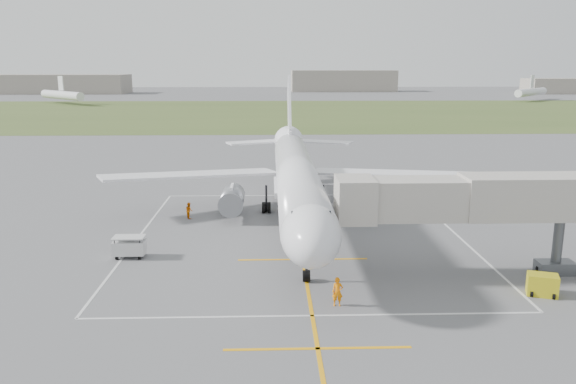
{
  "coord_description": "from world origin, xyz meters",
  "views": [
    {
      "loc": [
        -2.42,
        -51.04,
        14.62
      ],
      "look_at": [
        -0.95,
        -4.0,
        4.0
      ],
      "focal_mm": 35.0,
      "sensor_mm": 36.0,
      "label": 1
    }
  ],
  "objects_px": {
    "airliner": "(296,177)",
    "baggage_cart": "(129,247)",
    "ramp_worker_nose": "(338,292)",
    "jet_bridge": "(529,210)",
    "gpu_unit": "(542,285)",
    "ramp_worker_wing": "(189,210)"
  },
  "relations": [
    {
      "from": "airliner",
      "to": "baggage_cart",
      "type": "height_order",
      "value": "airliner"
    },
    {
      "from": "ramp_worker_nose",
      "to": "jet_bridge",
      "type": "bearing_deg",
      "value": 23.94
    },
    {
      "from": "jet_bridge",
      "to": "baggage_cart",
      "type": "relative_size",
      "value": 9.68
    },
    {
      "from": "baggage_cart",
      "to": "ramp_worker_nose",
      "type": "distance_m",
      "value": 17.9
    },
    {
      "from": "gpu_unit",
      "to": "jet_bridge",
      "type": "bearing_deg",
      "value": 101.74
    },
    {
      "from": "airliner",
      "to": "ramp_worker_nose",
      "type": "distance_m",
      "value": 19.72
    },
    {
      "from": "ramp_worker_wing",
      "to": "baggage_cart",
      "type": "bearing_deg",
      "value": 135.37
    },
    {
      "from": "gpu_unit",
      "to": "baggage_cart",
      "type": "distance_m",
      "value": 29.85
    },
    {
      "from": "ramp_worker_nose",
      "to": "airliner",
      "type": "bearing_deg",
      "value": 98.95
    },
    {
      "from": "baggage_cart",
      "to": "ramp_worker_wing",
      "type": "height_order",
      "value": "baggage_cart"
    },
    {
      "from": "jet_bridge",
      "to": "gpu_unit",
      "type": "bearing_deg",
      "value": -97.71
    },
    {
      "from": "airliner",
      "to": "jet_bridge",
      "type": "xyz_separation_m",
      "value": [
        15.72,
        -14.25,
        0.35
      ]
    },
    {
      "from": "ramp_worker_nose",
      "to": "baggage_cart",
      "type": "bearing_deg",
      "value": 151.82
    },
    {
      "from": "airliner",
      "to": "baggage_cart",
      "type": "relative_size",
      "value": 19.35
    },
    {
      "from": "gpu_unit",
      "to": "ramp_worker_nose",
      "type": "height_order",
      "value": "ramp_worker_nose"
    },
    {
      "from": "gpu_unit",
      "to": "baggage_cart",
      "type": "xyz_separation_m",
      "value": [
        -28.68,
        8.29,
        0.17
      ]
    },
    {
      "from": "jet_bridge",
      "to": "ramp_worker_nose",
      "type": "height_order",
      "value": "jet_bridge"
    },
    {
      "from": "baggage_cart",
      "to": "ramp_worker_nose",
      "type": "height_order",
      "value": "ramp_worker_nose"
    },
    {
      "from": "airliner",
      "to": "baggage_cart",
      "type": "bearing_deg",
      "value": -143.95
    },
    {
      "from": "jet_bridge",
      "to": "gpu_unit",
      "type": "distance_m",
      "value": 5.61
    },
    {
      "from": "jet_bridge",
      "to": "gpu_unit",
      "type": "xyz_separation_m",
      "value": [
        -0.52,
        -3.85,
        -4.05
      ]
    },
    {
      "from": "ramp_worker_nose",
      "to": "ramp_worker_wing",
      "type": "height_order",
      "value": "ramp_worker_nose"
    }
  ]
}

